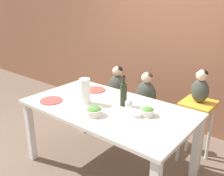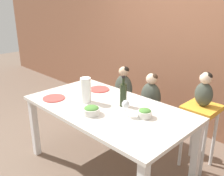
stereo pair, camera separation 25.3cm
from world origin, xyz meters
name	(u,v)px [view 1 (the left image)]	position (x,y,z in m)	size (l,w,h in m)	color
ground_plane	(108,168)	(0.00, 0.00, 0.00)	(14.00, 14.00, 0.00)	#705B4C
wall_back	(175,33)	(0.00, 1.45, 1.35)	(10.00, 0.06, 2.70)	#8E5B42
dining_table	(108,115)	(0.00, 0.00, 0.66)	(1.73, 0.95, 0.75)	silver
chair_far_left	(117,105)	(-0.45, 0.74, 0.39)	(0.39, 0.42, 0.46)	silver
chair_far_center	(145,114)	(0.01, 0.74, 0.39)	(0.39, 0.42, 0.46)	silver
chair_right_highchair	(197,116)	(0.66, 0.74, 0.57)	(0.33, 0.36, 0.73)	silver
person_child_left	(117,85)	(-0.45, 0.74, 0.69)	(0.27, 0.19, 0.49)	#3D4238
person_child_center	(146,92)	(0.01, 0.74, 0.69)	(0.27, 0.19, 0.49)	#3D4238
person_baby_right	(201,86)	(0.66, 0.74, 0.92)	(0.19, 0.13, 0.37)	#3D4238
wine_bottle	(124,94)	(0.11, 0.12, 0.88)	(0.07, 0.07, 0.32)	#232D19
paper_towel_roll	(85,91)	(-0.24, -0.08, 0.89)	(0.11, 0.11, 0.27)	white
wine_glass_near	(129,104)	(0.29, -0.04, 0.87)	(0.07, 0.07, 0.16)	white
salad_bowl_large	(94,111)	(0.03, -0.23, 0.79)	(0.16, 0.16, 0.08)	silver
salad_bowl_small	(147,111)	(0.42, 0.07, 0.79)	(0.13, 0.13, 0.08)	silver
dinner_plate_front_left	(51,101)	(-0.56, -0.27, 0.76)	(0.24, 0.24, 0.01)	#D14C47
dinner_plate_back_left	(95,90)	(-0.42, 0.27, 0.76)	(0.24, 0.24, 0.01)	#D14C47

